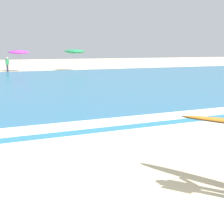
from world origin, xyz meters
TOP-DOWN VIEW (x-y plane):
  - surf_foam at (0.00, 6.63)m, footprint 120.00×1.15m
  - beach_umbrella_4 at (7.68, 36.67)m, footprint 2.20×2.22m
  - beach_umbrella_5 at (13.65, 35.57)m, footprint 2.26×2.28m
  - beachgoer_near_row_left at (5.84, 33.91)m, footprint 0.32×0.20m

SIDE VIEW (x-z plane):
  - surf_foam at x=0.00m, z-range 0.14..0.15m
  - beachgoer_near_row_left at x=5.84m, z-range 0.05..1.63m
  - beach_umbrella_4 at x=7.68m, z-range 0.87..3.18m
  - beach_umbrella_5 at x=13.65m, z-range 0.91..3.28m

